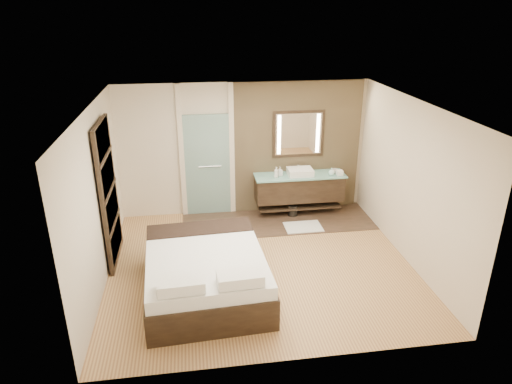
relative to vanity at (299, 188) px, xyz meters
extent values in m
plane|color=#97623F|center=(-1.10, -1.92, -0.58)|extent=(5.00, 5.00, 0.00)
cube|color=#31261B|center=(-0.50, -0.32, -0.57)|extent=(3.80, 1.30, 0.01)
cube|color=#9D8159|center=(0.00, 0.29, 0.77)|extent=(2.60, 0.08, 2.70)
cube|color=black|center=(0.00, 0.00, -0.01)|extent=(1.80, 0.50, 0.50)
cube|color=black|center=(0.00, 0.00, -0.40)|extent=(1.71, 0.45, 0.04)
cube|color=#97E7DA|center=(0.00, -0.02, 0.27)|extent=(1.85, 0.55, 0.03)
cube|color=white|center=(0.00, -0.02, 0.35)|extent=(0.50, 0.38, 0.13)
cylinder|color=silver|center=(0.00, 0.17, 0.37)|extent=(0.03, 0.03, 0.18)
cylinder|color=silver|center=(0.00, 0.13, 0.45)|extent=(0.02, 0.10, 0.02)
cube|color=black|center=(0.00, 0.24, 1.07)|extent=(1.06, 0.03, 0.96)
cube|color=white|center=(0.00, 0.23, 1.07)|extent=(0.94, 0.01, 0.84)
cube|color=beige|center=(-0.40, 0.22, 1.07)|extent=(0.07, 0.01, 0.80)
cube|color=beige|center=(0.40, 0.22, 1.07)|extent=(0.07, 0.01, 0.80)
cube|color=silver|center=(-1.85, 0.28, 0.47)|extent=(0.90, 0.05, 2.10)
cylinder|color=silver|center=(-1.80, 0.23, 0.47)|extent=(0.45, 0.03, 0.03)
cube|color=beige|center=(-2.35, 0.29, 0.77)|extent=(0.10, 0.08, 2.70)
cube|color=beige|center=(-1.35, 0.29, 0.77)|extent=(0.10, 0.08, 2.70)
cube|color=black|center=(-3.53, -1.32, 0.62)|extent=(0.06, 1.20, 2.40)
cube|color=#F0E3CA|center=(-3.51, -1.32, -0.21)|extent=(0.02, 1.06, 0.52)
cube|color=#F0E3CA|center=(-3.51, -1.32, 0.38)|extent=(0.02, 1.06, 0.52)
cube|color=#F0E3CA|center=(-3.51, -1.32, 0.96)|extent=(0.02, 1.06, 0.52)
cube|color=#F0E3CA|center=(-3.51, -1.32, 1.55)|extent=(0.02, 1.06, 0.52)
cube|color=black|center=(-2.04, -2.58, -0.34)|extent=(1.87, 2.28, 0.48)
cube|color=white|center=(-2.04, -2.58, 0.00)|extent=(1.81, 2.22, 0.20)
cube|color=black|center=(-2.09, -1.76, 0.10)|extent=(1.72, 0.58, 0.04)
cube|color=white|center=(-2.37, -3.47, 0.18)|extent=(0.62, 0.36, 0.15)
cube|color=white|center=(-1.61, -3.43, 0.18)|extent=(0.62, 0.36, 0.15)
cube|color=silver|center=(-0.06, -0.68, -0.56)|extent=(0.72, 0.51, 0.02)
cylinder|color=black|center=(-0.15, -0.11, -0.46)|extent=(0.20, 0.20, 0.24)
cube|color=white|center=(0.79, -0.15, 0.33)|extent=(0.12, 0.12, 0.10)
imported|color=silver|center=(-0.51, -0.10, 0.40)|extent=(0.11, 0.11, 0.22)
imported|color=#B2B2B2|center=(-0.41, 0.00, 0.38)|extent=(0.10, 0.10, 0.19)
imported|color=#BAEBE8|center=(0.63, -0.12, 0.36)|extent=(0.13, 0.13, 0.15)
imported|color=silver|center=(0.73, -0.01, 0.33)|extent=(0.13, 0.13, 0.09)
camera|label=1|loc=(-2.14, -8.47, 3.50)|focal=32.00mm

